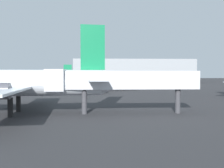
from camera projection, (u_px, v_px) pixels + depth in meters
name	position (u px, v px, depth m)	size (l,w,h in m)	color
airplane_at_gate	(7.00, 83.00, 29.83)	(32.45, 26.86, 11.82)	silver
airplane_far_left	(99.00, 83.00, 71.79)	(26.98, 23.26, 8.09)	silver
jet_bridge	(116.00, 81.00, 30.45)	(19.89, 2.81, 5.83)	silver
terminal_building	(133.00, 71.00, 140.60)	(68.69, 25.08, 13.70)	#999EA3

